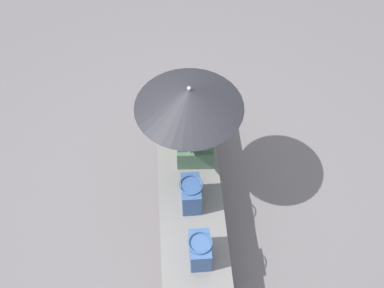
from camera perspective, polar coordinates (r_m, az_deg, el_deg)
The scene contains 7 objects.
ground_plane at distance 4.95m, azimuth -0.34°, elevation -6.46°, with size 14.00×14.00×0.00m, color #605B5E.
stone_bench at distance 4.77m, azimuth -0.36°, elevation -5.13°, with size 2.27×0.58×0.43m, color slate.
person_seated at distance 4.40m, azimuth 0.38°, elevation 1.39°, with size 0.30×0.48×0.90m.
parasol at distance 3.91m, azimuth -0.35°, elevation 5.31°, with size 0.90×0.90×1.08m.
handbag_black at distance 4.31m, azimuth -0.12°, elevation -5.80°, with size 0.28×0.21×0.30m.
tote_bag_canvas at distance 4.98m, azimuth -1.37°, elevation 5.21°, with size 0.24×0.18×0.31m.
shoulder_bag_spare at distance 4.07m, azimuth 0.94°, elevation -12.22°, with size 0.27×0.20×0.28m.
Camera 1 is at (-2.53, 0.15, 4.26)m, focal length 45.91 mm.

